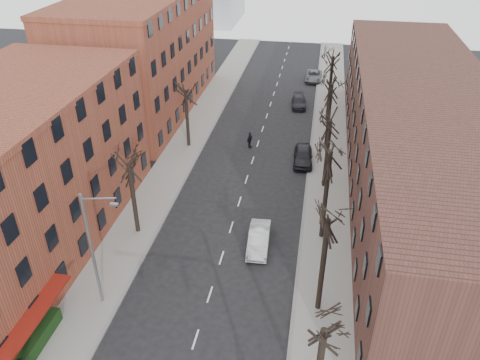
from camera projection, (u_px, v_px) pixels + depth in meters
The scene contains 20 objects.
sidewalk_left at pixel (188, 141), 53.72m from camera, with size 4.00×90.00×0.15m, color gray.
sidewalk_right at pixel (329, 153), 51.32m from camera, with size 4.00×90.00×0.15m, color gray.
building_left_near at pixel (8, 180), 35.02m from camera, with size 12.00×26.00×12.00m, color brown.
building_left_far at pixel (143, 55), 58.86m from camera, with size 12.00×28.00×14.00m, color brown.
building_right at pixel (420, 138), 43.36m from camera, with size 12.00×50.00×10.00m, color #4E2C24.
awning_left at pixel (44, 343), 29.60m from camera, with size 1.20×7.00×0.15m, color maroon.
hedge at pixel (31, 349), 28.44m from camera, with size 0.80×6.00×1.00m, color #1B3813.
tree_right_b at pixel (317, 309), 32.10m from camera, with size 5.20×5.20×10.80m, color black, non-canonical shape.
tree_right_c at pixel (321, 237), 38.82m from camera, with size 5.20×5.20×11.60m, color black, non-canonical shape.
tree_right_d at pixel (323, 186), 45.54m from camera, with size 5.20×5.20×10.00m, color black, non-canonical shape.
tree_right_e at pixel (325, 149), 52.26m from camera, with size 5.20×5.20×10.80m, color black, non-canonical shape.
tree_right_f at pixel (327, 120), 58.98m from camera, with size 5.20×5.20×11.60m, color black, non-canonical shape.
tree_left_a at pixel (138, 232), 39.41m from camera, with size 5.20×5.20×9.50m, color black, non-canonical shape.
tree_left_b at pixel (189, 146), 52.85m from camera, with size 5.20×5.20×9.50m, color black, non-canonical shape.
streetlight at pixel (93, 246), 29.99m from camera, with size 2.45×0.22×9.03m.
silver_sedan at pixel (259, 239), 37.37m from camera, with size 1.62×4.65×1.53m, color #B6BABD.
parked_car_near at pixel (303, 156), 49.17m from camera, with size 1.96×4.86×1.66m, color black.
parked_car_mid at pixel (299, 102), 62.45m from camera, with size 1.82×4.49×1.30m, color black.
parked_car_far at pixel (314, 76), 71.25m from camera, with size 2.33×5.05×1.40m, color slate.
pedestrian_crossing at pixel (250, 140), 52.11m from camera, with size 1.09×0.46×1.87m, color black.
Camera 1 is at (6.35, -11.36, 24.28)m, focal length 35.00 mm.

